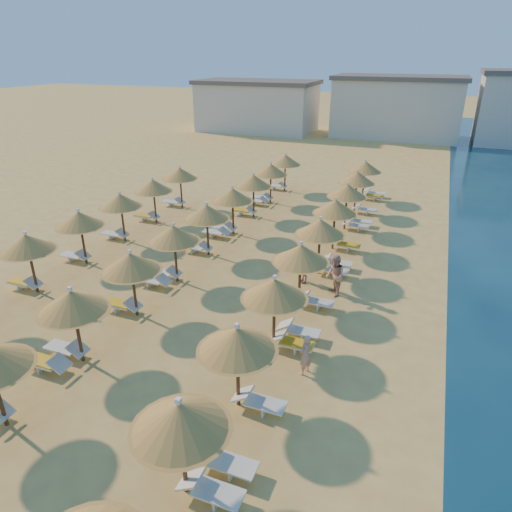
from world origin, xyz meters
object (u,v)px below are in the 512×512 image
at_px(parasol_row_east, 301,255).
at_px(beachgoer_c, 304,267).
at_px(parasol_row_west, 174,235).
at_px(beachgoer_b, 335,276).
at_px(beachgoer_a, 305,355).

bearing_deg(parasol_row_east, beachgoer_c, 100.63).
xyz_separation_m(parasol_row_west, beachgoer_b, (7.29, 1.41, -1.43)).
xyz_separation_m(beachgoer_a, beachgoer_b, (-0.28, 5.79, 0.20)).
height_order(parasol_row_east, beachgoer_b, parasol_row_east).
bearing_deg(parasol_row_west, parasol_row_east, 0.00).
xyz_separation_m(beachgoer_a, beachgoer_c, (-1.90, 6.50, 0.01)).
bearing_deg(beachgoer_a, beachgoer_b, -157.39).
bearing_deg(parasol_row_east, beachgoer_b, 48.94).
distance_m(parasol_row_east, beachgoer_b, 2.35).
distance_m(parasol_row_east, beachgoer_c, 2.69).
relative_size(parasol_row_west, beachgoer_a, 23.33).
relative_size(beachgoer_a, beachgoer_c, 0.98).
xyz_separation_m(parasol_row_east, parasol_row_west, (-6.06, 0.00, 0.00)).
height_order(beachgoer_a, beachgoer_b, beachgoer_b).
xyz_separation_m(parasol_row_east, beachgoer_b, (1.23, 1.41, -1.43)).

